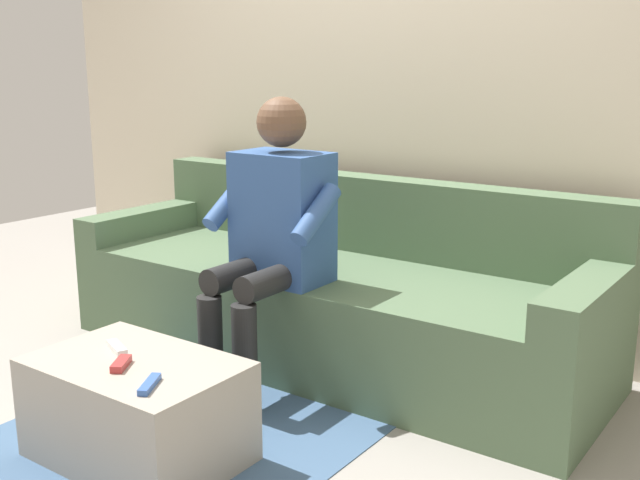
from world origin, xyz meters
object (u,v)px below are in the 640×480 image
(couch, at_px, (333,296))
(remote_blue, at_px, (150,384))
(remote_red, at_px, (121,364))
(person_solo_seated, at_px, (274,227))
(remote_white, at_px, (117,348))
(coffee_table, at_px, (137,410))

(couch, xyz_separation_m, remote_blue, (-0.20, 1.30, 0.09))
(remote_red, bearing_deg, remote_blue, 42.66)
(remote_blue, bearing_deg, remote_red, -134.35)
(person_solo_seated, relative_size, remote_red, 10.78)
(couch, distance_m, remote_red, 1.25)
(remote_white, distance_m, remote_blue, 0.36)
(coffee_table, height_order, person_solo_seated, person_solo_seated)
(coffee_table, bearing_deg, couch, -90.00)
(couch, relative_size, remote_blue, 18.20)
(couch, xyz_separation_m, coffee_table, (0.00, 1.18, -0.10))
(remote_red, height_order, remote_white, remote_red)
(couch, xyz_separation_m, remote_white, (0.12, 1.15, 0.09))
(couch, height_order, remote_blue, couch)
(coffee_table, xyz_separation_m, person_solo_seated, (0.02, -0.78, 0.50))
(remote_red, xyz_separation_m, remote_blue, (-0.20, 0.05, -0.00))
(coffee_table, bearing_deg, person_solo_seated, -88.62)
(remote_red, relative_size, remote_white, 0.84)
(person_solo_seated, bearing_deg, couch, -92.62)
(coffee_table, distance_m, remote_white, 0.23)
(person_solo_seated, height_order, remote_white, person_solo_seated)
(remote_white, xyz_separation_m, remote_blue, (-0.33, 0.14, -0.00))
(couch, distance_m, remote_blue, 1.32)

